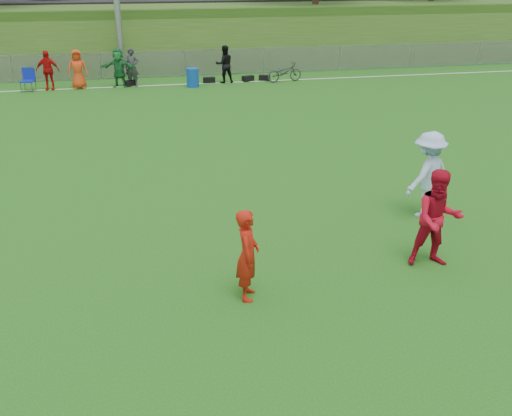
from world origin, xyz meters
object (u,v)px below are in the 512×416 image
object	(u,v)px
player_blue	(428,175)
player_red_left	(248,255)
player_red_center	(438,219)
bicycle	(285,72)
recycling_bin	(193,78)

from	to	relation	value
player_blue	player_red_left	bearing A→B (deg)	1.12
player_red_center	player_blue	world-z (taller)	player_blue
player_blue	bicycle	bearing A→B (deg)	-121.50
player_red_center	recycling_bin	xyz separation A→B (m)	(-2.53, 17.46, -0.50)
player_red_center	player_blue	size ratio (longest dim) A/B	0.97
player_blue	recycling_bin	xyz separation A→B (m)	(-3.42, 15.36, -0.53)
player_red_left	bicycle	bearing A→B (deg)	-2.14
player_blue	recycling_bin	world-z (taller)	player_blue
player_red_center	bicycle	xyz separation A→B (m)	(1.83, 17.77, -0.47)
recycling_bin	bicycle	distance (m)	4.37
recycling_bin	bicycle	xyz separation A→B (m)	(4.35, 0.31, 0.03)
recycling_bin	bicycle	world-z (taller)	bicycle
player_red_left	player_blue	bearing A→B (deg)	-46.42
player_red_center	recycling_bin	size ratio (longest dim) A/B	2.22
player_red_left	recycling_bin	distance (m)	17.88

